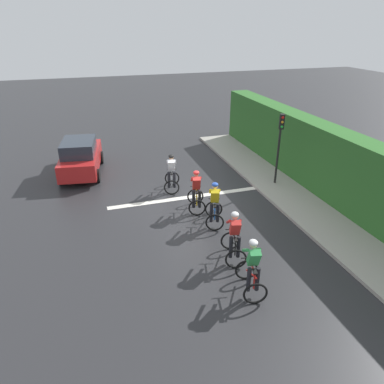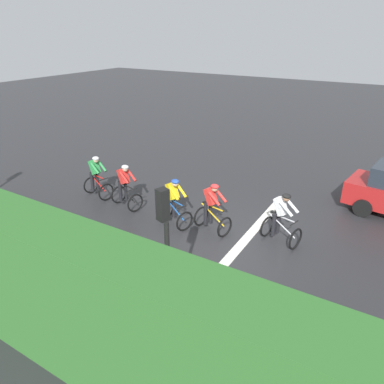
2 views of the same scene
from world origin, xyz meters
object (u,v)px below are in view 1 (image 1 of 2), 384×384
cyclist_lead (252,269)px  traffic_light_near_crossing (280,139)px  cyclist_trailing (172,174)px  car_red (81,157)px  cyclist_second (234,238)px  cyclist_mid (215,205)px  cyclist_fourth (196,192)px

cyclist_lead → traffic_light_near_crossing: bearing=-124.3°
cyclist_trailing → car_red: bearing=-40.7°
cyclist_second → cyclist_mid: size_ratio=1.00×
cyclist_lead → cyclist_mid: bearing=-95.0°
cyclist_mid → car_red: bearing=-55.7°
cyclist_second → cyclist_trailing: bearing=-84.2°
cyclist_fourth → cyclist_second: bearing=91.7°
cyclist_fourth → cyclist_trailing: 2.17m
cyclist_fourth → car_red: (4.25, -5.38, 0.08)m
cyclist_second → cyclist_trailing: 5.65m
cyclist_fourth → traffic_light_near_crossing: traffic_light_near_crossing is taller
cyclist_fourth → car_red: size_ratio=0.39×
cyclist_lead → cyclist_second: 1.57m
cyclist_second → cyclist_trailing: size_ratio=1.00×
cyclist_lead → cyclist_trailing: bearing=-86.6°
car_red → traffic_light_near_crossing: bearing=153.7°
cyclist_mid → car_red: 8.05m
car_red → cyclist_mid: bearing=124.3°
cyclist_trailing → car_red: size_ratio=0.39×
cyclist_lead → cyclist_trailing: same height
cyclist_lead → cyclist_trailing: size_ratio=1.00×
cyclist_second → cyclist_mid: 2.25m
cyclist_trailing → traffic_light_near_crossing: traffic_light_near_crossing is taller
traffic_light_near_crossing → cyclist_mid: bearing=31.9°
cyclist_second → car_red: (4.35, -8.88, 0.08)m
cyclist_fourth → traffic_light_near_crossing: (-4.23, -1.19, 1.43)m
cyclist_fourth → car_red: 6.85m
cyclist_trailing → car_red: car_red is taller
cyclist_lead → cyclist_second: bearing=-95.2°
cyclist_lead → traffic_light_near_crossing: traffic_light_near_crossing is taller
traffic_light_near_crossing → cyclist_trailing: bearing=-11.2°
cyclist_trailing → traffic_light_near_crossing: size_ratio=0.50×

